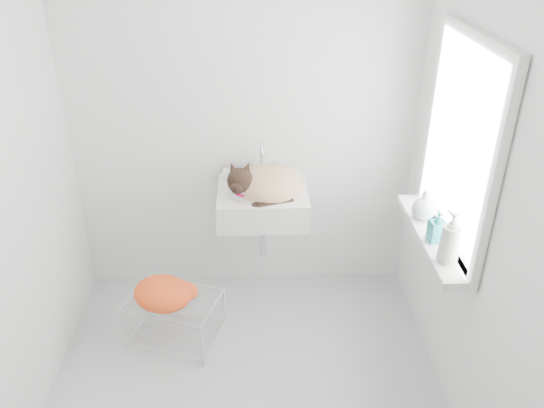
{
  "coord_description": "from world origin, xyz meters",
  "views": [
    {
      "loc": [
        0.06,
        -2.22,
        2.38
      ],
      "look_at": [
        0.16,
        0.5,
        0.88
      ],
      "focal_mm": 35.8,
      "sensor_mm": 36.0,
      "label": 1
    }
  ],
  "objects_px": {
    "bottle_a": "(446,261)",
    "bottle_b": "(435,241)",
    "cat": "(264,185)",
    "wire_rack": "(176,319)",
    "bottle_c": "(422,218)",
    "sink": "(262,190)"
  },
  "relations": [
    {
      "from": "cat",
      "to": "bottle_a",
      "type": "xyz_separation_m",
      "value": [
        0.88,
        -0.78,
        -0.04
      ]
    },
    {
      "from": "wire_rack",
      "to": "bottle_a",
      "type": "distance_m",
      "value": 1.66
    },
    {
      "from": "cat",
      "to": "bottle_a",
      "type": "height_order",
      "value": "cat"
    },
    {
      "from": "wire_rack",
      "to": "bottle_b",
      "type": "xyz_separation_m",
      "value": [
        1.44,
        -0.25,
        0.7
      ]
    },
    {
      "from": "sink",
      "to": "cat",
      "type": "bearing_deg",
      "value": -56.1
    },
    {
      "from": "bottle_a",
      "to": "bottle_c",
      "type": "xyz_separation_m",
      "value": [
        0.0,
        0.42,
        0.0
      ]
    },
    {
      "from": "cat",
      "to": "bottle_b",
      "type": "xyz_separation_m",
      "value": [
        0.88,
        -0.6,
        -0.04
      ]
    },
    {
      "from": "cat",
      "to": "wire_rack",
      "type": "xyz_separation_m",
      "value": [
        -0.56,
        -0.34,
        -0.74
      ]
    },
    {
      "from": "bottle_a",
      "to": "bottle_b",
      "type": "distance_m",
      "value": 0.19
    },
    {
      "from": "sink",
      "to": "bottle_c",
      "type": "distance_m",
      "value": 0.96
    },
    {
      "from": "bottle_c",
      "to": "bottle_b",
      "type": "bearing_deg",
      "value": -90.0
    },
    {
      "from": "bottle_a",
      "to": "cat",
      "type": "bearing_deg",
      "value": 138.22
    },
    {
      "from": "sink",
      "to": "bottle_a",
      "type": "height_order",
      "value": "bottle_a"
    },
    {
      "from": "bottle_a",
      "to": "bottle_c",
      "type": "height_order",
      "value": "bottle_a"
    },
    {
      "from": "bottle_c",
      "to": "sink",
      "type": "bearing_deg",
      "value": 156.88
    },
    {
      "from": "cat",
      "to": "wire_rack",
      "type": "bearing_deg",
      "value": -152.01
    },
    {
      "from": "cat",
      "to": "sink",
      "type": "bearing_deg",
      "value": 120.64
    },
    {
      "from": "sink",
      "to": "bottle_a",
      "type": "xyz_separation_m",
      "value": [
        0.89,
        -0.8,
        0.0
      ]
    },
    {
      "from": "cat",
      "to": "bottle_c",
      "type": "xyz_separation_m",
      "value": [
        0.88,
        -0.36,
        -0.04
      ]
    },
    {
      "from": "bottle_a",
      "to": "bottle_b",
      "type": "height_order",
      "value": "bottle_a"
    },
    {
      "from": "wire_rack",
      "to": "bottle_c",
      "type": "relative_size",
      "value": 2.96
    },
    {
      "from": "cat",
      "to": "bottle_c",
      "type": "relative_size",
      "value": 2.73
    }
  ]
}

